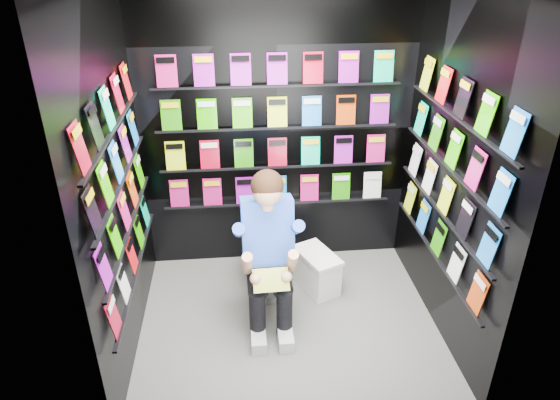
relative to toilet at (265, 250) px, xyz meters
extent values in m
plane|color=#61615F|center=(0.15, -0.55, -0.37)|extent=(2.40, 2.40, 0.00)
cube|color=black|center=(0.15, 0.45, 0.93)|extent=(2.40, 0.04, 2.60)
cube|color=black|center=(0.15, -1.55, 0.93)|extent=(2.40, 0.04, 2.60)
cube|color=black|center=(-1.05, -0.55, 0.93)|extent=(0.04, 2.00, 2.60)
cube|color=black|center=(1.35, -0.55, 0.93)|extent=(0.04, 2.00, 2.60)
imported|color=white|center=(0.00, 0.00, 0.00)|extent=(0.44, 0.76, 0.73)
cube|color=white|center=(0.46, -0.10, -0.20)|extent=(0.40, 0.50, 0.33)
cube|color=white|center=(0.46, -0.10, -0.02)|extent=(0.42, 0.52, 0.03)
cube|color=green|center=(0.00, -0.73, 0.21)|extent=(0.27, 0.16, 0.11)
camera|label=1|loc=(-0.22, -3.70, 2.44)|focal=32.00mm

